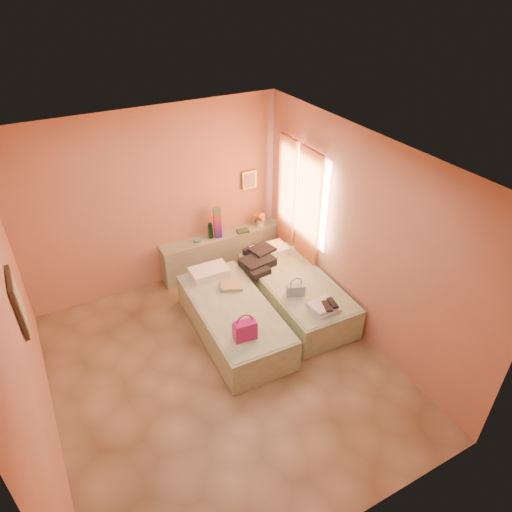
{
  "coord_description": "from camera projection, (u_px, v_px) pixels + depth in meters",
  "views": [
    {
      "loc": [
        -1.55,
        -3.78,
        4.44
      ],
      "look_at": [
        0.94,
        0.85,
        0.98
      ],
      "focal_mm": 32.0,
      "sensor_mm": 36.0,
      "label": 1
    }
  ],
  "objects": [
    {
      "name": "ground",
      "position": [
        223.0,
        371.0,
        5.84
      ],
      "size": [
        4.5,
        4.5,
        0.0
      ],
      "primitive_type": "plane",
      "color": "tan",
      "rests_on": "ground"
    },
    {
      "name": "green_book",
      "position": [
        243.0,
        231.0,
        7.48
      ],
      "size": [
        0.21,
        0.16,
        0.03
      ],
      "primitive_type": "cube",
      "rotation": [
        0.0,
        0.0,
        -0.11
      ],
      "color": "#294D2F",
      "rests_on": "headboard_ledge"
    },
    {
      "name": "rainbow_box",
      "position": [
        217.0,
        223.0,
        7.23
      ],
      "size": [
        0.13,
        0.13,
        0.51
      ],
      "primitive_type": "cube",
      "rotation": [
        0.0,
        0.0,
        -0.17
      ],
      "color": "#B61675",
      "rests_on": "headboard_ledge"
    },
    {
      "name": "magenta_handbag",
      "position": [
        245.0,
        330.0,
        5.56
      ],
      "size": [
        0.3,
        0.19,
        0.26
      ],
      "primitive_type": "cube",
      "rotation": [
        0.0,
        0.0,
        -0.12
      ],
      "color": "#B61675",
      "rests_on": "bed_left"
    },
    {
      "name": "bed_right",
      "position": [
        296.0,
        294.0,
        6.77
      ],
      "size": [
        0.96,
        2.03,
        0.5
      ],
      "primitive_type": "cube",
      "rotation": [
        0.0,
        0.0,
        -0.03
      ],
      "color": "beige",
      "rests_on": "ground"
    },
    {
      "name": "clothes_pile",
      "position": [
        260.0,
        260.0,
        6.92
      ],
      "size": [
        0.6,
        0.6,
        0.16
      ],
      "primitive_type": "cube",
      "rotation": [
        0.0,
        0.0,
        0.16
      ],
      "color": "black",
      "rests_on": "bed_right"
    },
    {
      "name": "room_walls",
      "position": [
        213.0,
        226.0,
        5.35
      ],
      "size": [
        4.02,
        4.51,
        2.81
      ],
      "color": "tan",
      "rests_on": "ground"
    },
    {
      "name": "towel_stack",
      "position": [
        325.0,
        307.0,
        6.04
      ],
      "size": [
        0.36,
        0.31,
        0.1
      ],
      "primitive_type": "cube",
      "rotation": [
        0.0,
        0.0,
        0.04
      ],
      "color": "white",
      "rests_on": "bed_right"
    },
    {
      "name": "flower_vase",
      "position": [
        260.0,
        218.0,
        7.57
      ],
      "size": [
        0.24,
        0.24,
        0.29
      ],
      "primitive_type": "cube",
      "rotation": [
        0.0,
        0.0,
        -0.08
      ],
      "color": "silver",
      "rests_on": "headboard_ledge"
    },
    {
      "name": "sandal_pair",
      "position": [
        330.0,
        305.0,
        5.99
      ],
      "size": [
        0.22,
        0.26,
        0.02
      ],
      "primitive_type": "cube",
      "rotation": [
        0.0,
        0.0,
        -0.29
      ],
      "color": "black",
      "rests_on": "towel_stack"
    },
    {
      "name": "headboard_ledge",
      "position": [
        223.0,
        252.0,
        7.59
      ],
      "size": [
        2.05,
        0.3,
        0.65
      ],
      "primitive_type": "cube",
      "color": "#A1AF8F",
      "rests_on": "ground"
    },
    {
      "name": "khaki_garment",
      "position": [
        232.0,
        285.0,
        6.48
      ],
      "size": [
        0.38,
        0.35,
        0.05
      ],
      "primitive_type": "cube",
      "rotation": [
        0.0,
        0.0,
        -0.43
      ],
      "color": "tan",
      "rests_on": "bed_left"
    },
    {
      "name": "blue_handbag",
      "position": [
        296.0,
        290.0,
        6.3
      ],
      "size": [
        0.27,
        0.19,
        0.16
      ],
      "primitive_type": "cube",
      "rotation": [
        0.0,
        0.0,
        -0.38
      ],
      "color": "#3B598F",
      "rests_on": "bed_right"
    },
    {
      "name": "small_dish",
      "position": [
        198.0,
        241.0,
        7.23
      ],
      "size": [
        0.13,
        0.13,
        0.03
      ],
      "primitive_type": "cylinder",
      "rotation": [
        0.0,
        0.0,
        -0.1
      ],
      "color": "#53996A",
      "rests_on": "headboard_ledge"
    },
    {
      "name": "water_bottle",
      "position": [
        211.0,
        231.0,
        7.26
      ],
      "size": [
        0.1,
        0.1,
        0.26
      ],
      "primitive_type": "cylinder",
      "rotation": [
        0.0,
        0.0,
        0.38
      ],
      "color": "#14381F",
      "rests_on": "headboard_ledge"
    },
    {
      "name": "bed_left",
      "position": [
        234.0,
        320.0,
        6.28
      ],
      "size": [
        0.96,
        2.03,
        0.5
      ],
      "primitive_type": "cube",
      "rotation": [
        0.0,
        0.0,
        -0.03
      ],
      "color": "beige",
      "rests_on": "ground"
    }
  ]
}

